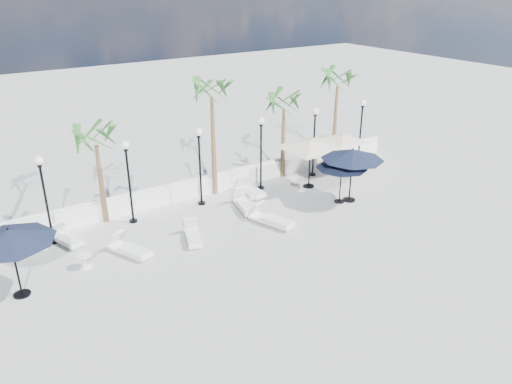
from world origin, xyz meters
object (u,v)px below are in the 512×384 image
parasol_navy_mid (342,165)px  lounger_1 (66,238)px  parasol_cream_sq_b (311,141)px  lounger_6 (245,204)px  lounger_7 (333,169)px  lounger_3 (272,219)px  lounger_4 (250,189)px  lounger_2 (193,235)px  parasol_navy_right (353,155)px  lounger_5 (248,190)px  parasol_cream_sq_a (343,136)px  parasol_navy_left (9,236)px  lounger_0 (130,249)px

parasol_navy_mid → lounger_1: bearing=165.4°
lounger_1 → parasol_cream_sq_b: (12.34, -0.84, 2.31)m
lounger_6 → lounger_7: bearing=25.0°
lounger_3 → lounger_4: bearing=53.2°
parasol_navy_mid → lounger_2: bearing=176.2°
lounger_7 → parasol_navy_mid: parasol_navy_mid is taller
lounger_2 → lounger_3: (3.61, -0.65, 0.04)m
lounger_3 → parasol_cream_sq_b: size_ratio=0.42×
parasol_navy_right → lounger_3: bearing=-180.0°
lounger_1 → lounger_4: 9.21m
lounger_7 → parasol_cream_sq_b: (-2.51, -0.90, 2.32)m
lounger_7 → parasol_navy_mid: size_ratio=0.71×
lounger_3 → lounger_5: size_ratio=1.21×
lounger_3 → lounger_5: bearing=55.2°
lounger_7 → parasol_cream_sq_a: parasol_cream_sq_a is taller
lounger_1 → parasol_navy_left: bearing=-146.8°
lounger_6 → parasol_navy_right: (4.87, -2.02, 2.14)m
lounger_6 → parasol_cream_sq_b: 4.89m
parasol_navy_left → parasol_navy_right: bearing=-1.5°
lounger_4 → lounger_5: 0.13m
lounger_6 → parasol_cream_sq_a: 7.72m
lounger_5 → lounger_7: lounger_5 is taller
lounger_7 → parasol_navy_mid: 4.47m
parasol_navy_left → lounger_5: bearing=14.8°
lounger_6 → lounger_7: lounger_6 is taller
parasol_navy_left → lounger_0: bearing=8.1°
lounger_4 → parasol_cream_sq_b: (3.12, -0.91, 2.28)m
lounger_1 → lounger_3: 8.82m
lounger_3 → lounger_4: 3.56m
lounger_3 → parasol_cream_sq_a: 8.19m
parasol_navy_right → parasol_cream_sq_b: bearing=102.6°
lounger_7 → parasol_cream_sq_a: bearing=-17.4°
lounger_3 → lounger_7: 7.49m
lounger_0 → lounger_3: 6.33m
lounger_5 → lounger_7: size_ratio=1.05×
lounger_0 → lounger_2: (2.64, -0.35, -0.02)m
lounger_1 → parasol_cream_sq_a: 15.52m
lounger_3 → lounger_4: (1.05, 3.40, -0.02)m
lounger_3 → lounger_7: lounger_3 is taller
lounger_4 → lounger_7: size_ratio=1.15×
lounger_4 → lounger_7: 5.63m
lounger_0 → lounger_5: (7.18, 2.40, -0.02)m
lounger_0 → parasol_cream_sq_b: 10.78m
lounger_1 → parasol_navy_mid: (12.36, -3.21, 1.75)m
lounger_3 → lounger_2: bearing=150.2°
lounger_3 → lounger_6: bearing=74.3°
lounger_1 → parasol_navy_mid: bearing=-33.8°
parasol_navy_left → parasol_navy_right: (15.15, -0.41, 0.07)m
lounger_0 → parasol_navy_mid: 10.62m
lounger_2 → parasol_navy_mid: (7.80, -0.51, 1.74)m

